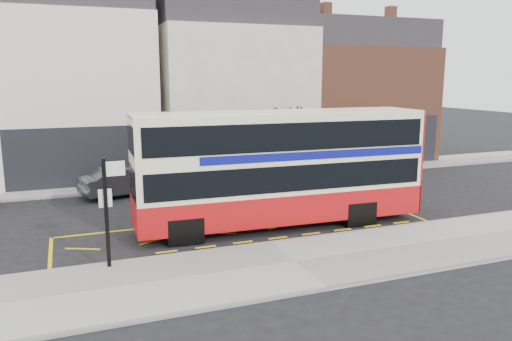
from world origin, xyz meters
name	(u,v)px	position (x,y,z in m)	size (l,w,h in m)	color
ground	(266,242)	(0.00, 0.00, 0.00)	(120.00, 120.00, 0.00)	black
pavement	(295,263)	(0.00, -2.30, 0.07)	(40.00, 4.00, 0.15)	#A39F9B
kerb	(270,244)	(0.00, -0.38, 0.07)	(40.00, 0.15, 0.15)	gray
far_pavement	(191,180)	(0.00, 11.00, 0.07)	(50.00, 3.00, 0.15)	#A39F9B
road_markings	(250,229)	(0.00, 1.60, 0.01)	(14.00, 3.40, 0.01)	yellow
terrace_left	(76,83)	(-5.50, 14.99, 5.32)	(8.00, 8.01, 11.80)	white
terrace_green_shop	(228,86)	(3.50, 14.99, 5.07)	(9.00, 8.01, 11.30)	#BDB7AC
terrace_right	(351,92)	(12.50, 14.99, 4.57)	(9.00, 8.01, 10.30)	brown
double_decker_bus	(281,167)	(1.31, 1.71, 2.32)	(11.12, 2.97, 4.41)	#FFF1C2
bus_stop_post	(108,203)	(-5.26, -0.69, 2.09)	(0.81, 0.14, 3.26)	black
car_grey	(127,181)	(-3.66, 8.96, 0.72)	(1.52, 4.36, 1.44)	#44474C
car_white	(356,167)	(9.07, 8.65, 0.62)	(1.73, 4.26, 1.24)	white
street_tree_right	(287,116)	(5.55, 10.50, 3.48)	(2.37, 2.37, 5.11)	black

